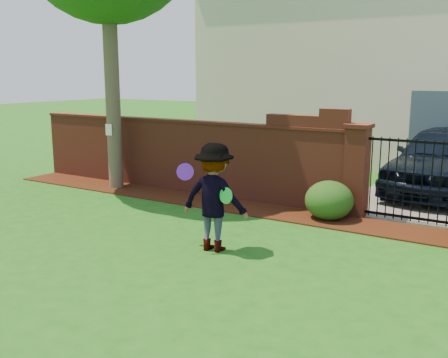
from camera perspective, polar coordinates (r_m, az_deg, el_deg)
The scene contains 13 objects.
ground at distance 8.66m, azimuth -9.88°, elevation -7.84°, with size 80.00×80.00×0.01m, color #1D5715.
mulch_bed at distance 11.74m, azimuth -2.56°, elevation -2.42°, with size 11.10×1.08×0.03m, color black.
brick_wall at distance 12.69m, azimuth -4.87°, elevation 2.80°, with size 8.70×0.31×2.16m.
pillar_left at distance 10.69m, azimuth 14.48°, elevation 1.00°, with size 0.50×0.50×1.88m.
iron_gate at distance 10.45m, azimuth 20.21°, elevation -0.15°, with size 1.78×0.03×1.60m.
driveway at distance 14.48m, azimuth 23.23°, elevation -0.72°, with size 3.20×8.00×0.01m, color slate.
house at distance 18.61m, azimuth 18.22°, elevation 11.94°, with size 12.40×6.40×6.30m.
car at distance 13.29m, azimuth 22.85°, elevation 1.88°, with size 1.95×4.83×1.65m, color black.
paper_notice at distance 13.05m, azimuth -12.65°, elevation 5.35°, with size 0.20×0.01×0.28m, color white.
shrub_left at distance 10.40m, azimuth 11.55°, elevation -2.34°, with size 0.96×0.96×0.78m, color #144314.
man at distance 8.30m, azimuth -1.20°, elevation -2.09°, with size 1.14×0.66×1.77m, color gray.
frisbee_purple at distance 8.19m, azimuth -4.32°, elevation 0.80°, with size 0.28×0.28×0.03m, color #611DB6.
frisbee_green at distance 8.04m, azimuth 0.22°, elevation -1.85°, with size 0.26×0.26×0.02m, color green.
Camera 1 is at (5.48, -6.07, 2.84)m, focal length 41.30 mm.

